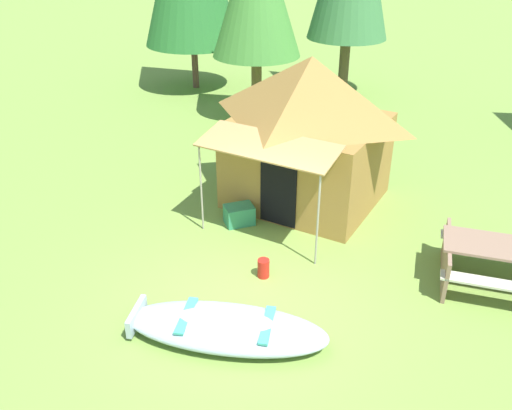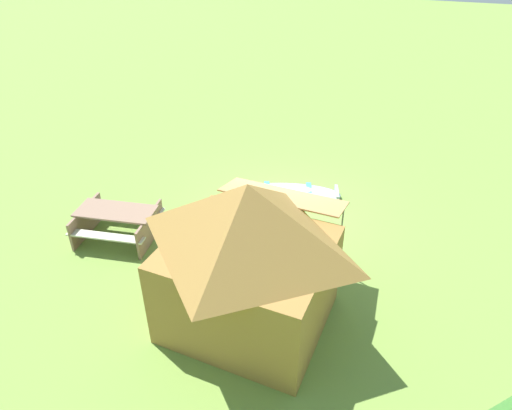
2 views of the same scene
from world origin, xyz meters
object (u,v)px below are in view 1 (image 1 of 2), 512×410
Objects in this scene: beached_rowboat at (226,327)px; picnic_table at (501,261)px; fuel_can at (263,268)px; cooler_box at (239,215)px; canvas_cabin_tent at (309,130)px.

picnic_table is at bearing 42.61° from beached_rowboat.
picnic_table is at bearing 23.03° from fuel_can.
cooler_box is (-4.71, -0.13, -0.29)m from picnic_table.
canvas_cabin_tent is 11.18× the size of fuel_can.
picnic_table is (3.34, 3.08, 0.29)m from beached_rowboat.
canvas_cabin_tent is 6.70× the size of cooler_box.
canvas_cabin_tent reaches higher than beached_rowboat.
cooler_box is (-1.36, 2.94, 0.00)m from beached_rowboat.
cooler_box is at bearing -116.51° from canvas_cabin_tent.
cooler_box is at bearing 131.21° from fuel_can.
cooler_box is at bearing -178.37° from picnic_table.
canvas_cabin_tent reaches higher than cooler_box.
beached_rowboat is 5.64× the size of cooler_box.
canvas_cabin_tent reaches higher than picnic_table.
beached_rowboat reaches higher than fuel_can.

